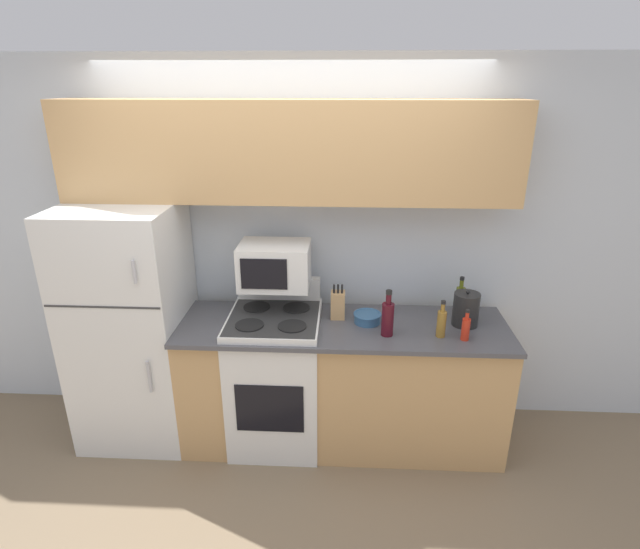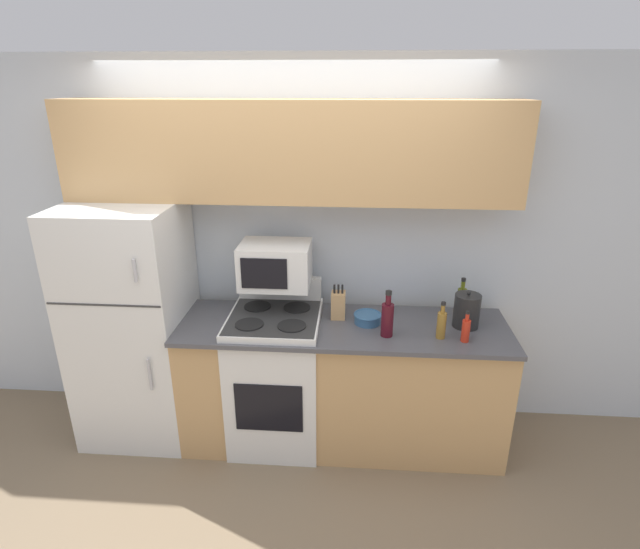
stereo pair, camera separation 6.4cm
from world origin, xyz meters
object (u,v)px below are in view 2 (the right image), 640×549
at_px(stove, 276,376).
at_px(bottle_vinegar, 441,324).
at_px(bottle_olive_oil, 461,300).
at_px(bottle_wine_red, 387,318).
at_px(bowl, 368,318).
at_px(kettle, 467,311).
at_px(microwave, 275,265).
at_px(knife_block, 338,305).
at_px(bottle_hot_sauce, 466,330).
at_px(refrigerator, 134,324).

height_order(stove, bottle_vinegar, bottle_vinegar).
xyz_separation_m(bottle_olive_oil, bottle_wine_red, (-0.51, -0.35, 0.02)).
xyz_separation_m(bowl, kettle, (0.63, 0.00, 0.07)).
bearing_deg(bottle_wine_red, microwave, 160.16).
relative_size(bowl, bottle_olive_oil, 0.70).
bearing_deg(knife_block, bowl, -18.19).
distance_m(bottle_olive_oil, bottle_wine_red, 0.62).
bearing_deg(bottle_wine_red, knife_block, 143.61).
distance_m(bowl, bottle_wine_red, 0.22).
xyz_separation_m(bowl, bottle_olive_oil, (0.63, 0.18, 0.07)).
bearing_deg(kettle, stove, -178.41).
xyz_separation_m(knife_block, bottle_olive_oil, (0.82, 0.12, 0.01)).
xyz_separation_m(knife_block, bottle_hot_sauce, (0.78, -0.27, -0.01)).
relative_size(knife_block, bottle_wine_red, 0.80).
relative_size(knife_block, bottle_vinegar, 1.00).
bearing_deg(bottle_vinegar, microwave, 165.86).
xyz_separation_m(stove, kettle, (1.24, 0.03, 0.52)).
height_order(knife_block, bottle_wine_red, bottle_wine_red).
distance_m(microwave, bottle_vinegar, 1.12).
relative_size(refrigerator, bottle_wine_red, 5.53).
distance_m(stove, bottle_wine_red, 0.91).
bearing_deg(knife_block, bottle_hot_sauce, -18.89).
relative_size(bottle_vinegar, kettle, 0.99).
height_order(bottle_olive_oil, kettle, bottle_olive_oil).
distance_m(bottle_hot_sauce, bottle_olive_oil, 0.39).
relative_size(microwave, knife_block, 1.89).
bearing_deg(bowl, refrigerator, 179.58).
relative_size(bowl, bottle_hot_sauce, 0.92).
relative_size(bottle_vinegar, bottle_hot_sauce, 1.20).
distance_m(microwave, bowl, 0.69).
xyz_separation_m(bottle_vinegar, bottle_hot_sauce, (0.14, -0.03, -0.02)).
bearing_deg(bowl, microwave, 170.93).
xyz_separation_m(microwave, bottle_olive_oil, (1.24, 0.09, -0.25)).
distance_m(bottle_wine_red, kettle, 0.54).
bearing_deg(bottle_wine_red, refrigerator, 174.09).
bearing_deg(microwave, bowl, -9.07).
bearing_deg(bottle_olive_oil, bottle_vinegar, -117.66).
xyz_separation_m(refrigerator, stove, (0.98, -0.04, -0.34)).
xyz_separation_m(stove, bottle_hot_sauce, (1.19, -0.17, 0.49)).
height_order(knife_block, bottle_hot_sauce, knife_block).
xyz_separation_m(knife_block, bowl, (0.19, -0.06, -0.06)).
bearing_deg(bottle_hot_sauce, bottle_vinegar, 166.21).
bearing_deg(knife_block, bottle_wine_red, -36.39).
distance_m(refrigerator, microwave, 1.07).
relative_size(bowl, bottle_wine_red, 0.61).
height_order(refrigerator, microwave, refrigerator).
xyz_separation_m(knife_block, kettle, (0.82, -0.06, 0.02)).
bearing_deg(bottle_wine_red, stove, 169.71).
xyz_separation_m(bottle_wine_red, kettle, (0.51, 0.17, -0.01)).
distance_m(stove, bottle_hot_sauce, 1.30).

